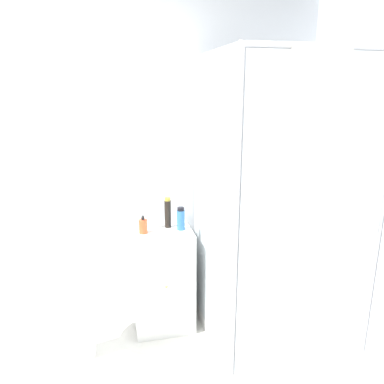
% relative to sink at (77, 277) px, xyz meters
% --- Properties ---
extents(wall_back, '(6.40, 0.06, 2.50)m').
position_rel_sink_xyz_m(wall_back, '(0.17, 0.47, 0.65)').
color(wall_back, silver).
rests_on(wall_back, ground_plane).
extents(shower_enclosure, '(0.95, 0.98, 2.01)m').
position_rel_sink_xyz_m(shower_enclosure, '(1.30, -0.12, -0.06)').
color(shower_enclosure, white).
rests_on(shower_enclosure, ground_plane).
extents(vanity_cabinet, '(0.44, 0.42, 0.79)m').
position_rel_sink_xyz_m(vanity_cabinet, '(0.59, 0.24, -0.20)').
color(vanity_cabinet, silver).
rests_on(vanity_cabinet, ground_plane).
extents(sink, '(0.44, 0.44, 0.96)m').
position_rel_sink_xyz_m(sink, '(0.00, 0.00, 0.00)').
color(sink, white).
rests_on(sink, ground_plane).
extents(soap_dispenser, '(0.06, 0.06, 0.13)m').
position_rel_sink_xyz_m(soap_dispenser, '(0.46, 0.20, 0.24)').
color(soap_dispenser, '#E5562D').
rests_on(soap_dispenser, vanity_cabinet).
extents(shampoo_bottle_tall_black, '(0.05, 0.05, 0.23)m').
position_rel_sink_xyz_m(shampoo_bottle_tall_black, '(0.65, 0.28, 0.30)').
color(shampoo_bottle_tall_black, black).
rests_on(shampoo_bottle_tall_black, vanity_cabinet).
extents(shampoo_bottle_blue, '(0.06, 0.06, 0.17)m').
position_rel_sink_xyz_m(shampoo_bottle_blue, '(0.73, 0.21, 0.27)').
color(shampoo_bottle_blue, '#2D66A3').
rests_on(shampoo_bottle_blue, vanity_cabinet).
extents(lotion_bottle_white, '(0.05, 0.05, 0.15)m').
position_rel_sink_xyz_m(lotion_bottle_white, '(0.57, 0.30, 0.25)').
color(lotion_bottle_white, white).
rests_on(lotion_bottle_white, vanity_cabinet).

